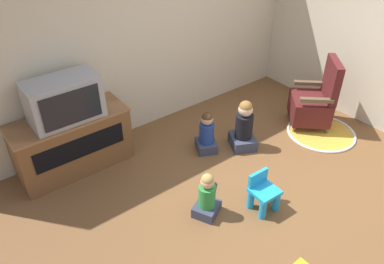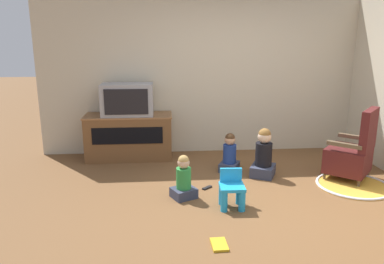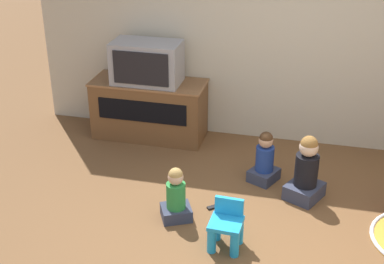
% 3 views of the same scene
% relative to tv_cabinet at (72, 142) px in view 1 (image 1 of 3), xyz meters
% --- Properties ---
extents(ground_plane, '(30.00, 30.00, 0.00)m').
position_rel_tv_cabinet_xyz_m(ground_plane, '(1.56, -1.82, -0.37)').
color(ground_plane, brown).
extents(wall_back, '(5.30, 0.12, 2.53)m').
position_rel_tv_cabinet_xyz_m(wall_back, '(1.21, 0.35, 0.90)').
color(wall_back, beige).
rests_on(wall_back, ground_plane).
extents(tv_cabinet, '(1.36, 0.56, 0.71)m').
position_rel_tv_cabinet_xyz_m(tv_cabinet, '(0.00, 0.00, 0.00)').
color(tv_cabinet, brown).
rests_on(tv_cabinet, ground_plane).
extents(television, '(0.79, 0.45, 0.49)m').
position_rel_tv_cabinet_xyz_m(television, '(-0.00, -0.03, 0.59)').
color(television, '#939399').
rests_on(television, tv_cabinet).
extents(black_armchair, '(0.77, 0.77, 0.99)m').
position_rel_tv_cabinet_xyz_m(black_armchair, '(3.09, -1.17, 0.01)').
color(black_armchair, brown).
rests_on(black_armchair, ground_plane).
extents(yellow_kid_chair, '(0.29, 0.28, 0.43)m').
position_rel_tv_cabinet_xyz_m(yellow_kid_chair, '(1.30, -1.90, -0.18)').
color(yellow_kid_chair, '#1E99DB').
rests_on(yellow_kid_chair, ground_plane).
extents(play_mat, '(0.95, 0.95, 0.04)m').
position_rel_tv_cabinet_xyz_m(play_mat, '(3.01, -1.42, -0.36)').
color(play_mat, gold).
rests_on(play_mat, ground_plane).
extents(child_watching_left, '(0.43, 0.45, 0.69)m').
position_rel_tv_cabinet_xyz_m(child_watching_left, '(1.92, -0.96, -0.07)').
color(child_watching_left, '#33384C').
rests_on(child_watching_left, ground_plane).
extents(child_watching_center, '(0.35, 0.37, 0.57)m').
position_rel_tv_cabinet_xyz_m(child_watching_center, '(1.49, -0.72, -0.12)').
color(child_watching_center, '#33384C').
rests_on(child_watching_center, ground_plane).
extents(child_watching_right, '(0.35, 0.34, 0.54)m').
position_rel_tv_cabinet_xyz_m(child_watching_right, '(0.77, -1.60, -0.14)').
color(child_watching_right, '#33384C').
rests_on(child_watching_right, ground_plane).
extents(remote_control, '(0.14, 0.13, 0.02)m').
position_rel_tv_cabinet_xyz_m(remote_control, '(1.09, -1.35, -0.36)').
color(remote_control, black).
rests_on(remote_control, ground_plane).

